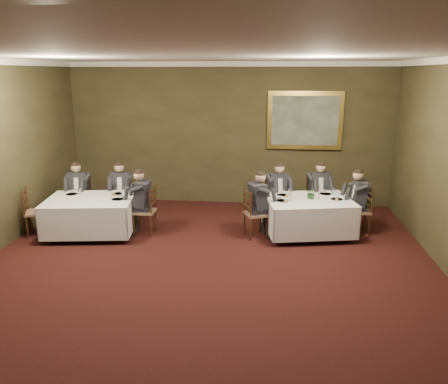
% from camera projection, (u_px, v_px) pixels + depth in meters
% --- Properties ---
extents(ground, '(10.00, 10.00, 0.00)m').
position_uv_depth(ground, '(196.00, 297.00, 6.52)').
color(ground, black).
rests_on(ground, ground).
extents(ceiling, '(8.00, 10.00, 0.10)m').
position_uv_depth(ceiling, '(192.00, 52.00, 5.60)').
color(ceiling, silver).
rests_on(ceiling, back_wall).
extents(back_wall, '(8.00, 0.10, 3.50)m').
position_uv_depth(back_wall, '(229.00, 135.00, 10.85)').
color(back_wall, '#322C19').
rests_on(back_wall, ground).
extents(crown_molding, '(8.00, 10.00, 0.12)m').
position_uv_depth(crown_molding, '(192.00, 57.00, 5.61)').
color(crown_molding, white).
rests_on(crown_molding, back_wall).
extents(table_main, '(1.95, 1.63, 0.67)m').
position_uv_depth(table_main, '(308.00, 214.00, 8.93)').
color(table_main, black).
rests_on(table_main, ground).
extents(table_second, '(1.92, 1.57, 0.67)m').
position_uv_depth(table_second, '(91.00, 213.00, 8.97)').
color(table_second, black).
rests_on(table_second, ground).
extents(chair_main_backleft, '(0.57, 0.56, 1.00)m').
position_uv_depth(chair_main_backleft, '(276.00, 209.00, 9.79)').
color(chair_main_backleft, '#846243').
rests_on(chair_main_backleft, ground).
extents(diner_main_backleft, '(0.56, 0.60, 1.35)m').
position_uv_depth(diner_main_backleft, '(277.00, 200.00, 9.71)').
color(diner_main_backleft, black).
rests_on(diner_main_backleft, chair_main_backleft).
extents(chair_main_backright, '(0.54, 0.53, 1.00)m').
position_uv_depth(chair_main_backright, '(317.00, 208.00, 9.87)').
color(chair_main_backright, '#846243').
rests_on(chair_main_backright, ground).
extents(diner_main_backright, '(0.52, 0.58, 1.35)m').
position_uv_depth(diner_main_backright, '(317.00, 198.00, 9.80)').
color(diner_main_backright, black).
rests_on(diner_main_backright, chair_main_backright).
extents(chair_main_endleft, '(0.56, 0.57, 1.00)m').
position_uv_depth(chair_main_endleft, '(255.00, 223.00, 8.88)').
color(chair_main_endleft, '#846243').
rests_on(chair_main_endleft, ground).
extents(diner_main_endleft, '(0.60, 0.56, 1.35)m').
position_uv_depth(diner_main_endleft, '(256.00, 212.00, 8.82)').
color(diner_main_endleft, black).
rests_on(diner_main_endleft, chair_main_endleft).
extents(chair_main_endright, '(0.45, 0.46, 1.00)m').
position_uv_depth(chair_main_endright, '(359.00, 220.00, 9.07)').
color(chair_main_endright, '#846243').
rests_on(chair_main_endright, ground).
extents(diner_main_endright, '(0.50, 0.44, 1.35)m').
position_uv_depth(diner_main_endright, '(359.00, 209.00, 9.01)').
color(diner_main_endright, black).
rests_on(diner_main_endright, chair_main_endright).
extents(chair_sec_backleft, '(0.48, 0.46, 1.00)m').
position_uv_depth(chair_sec_backleft, '(81.00, 208.00, 9.86)').
color(chair_sec_backleft, '#846243').
rests_on(chair_sec_backleft, ground).
extents(diner_sec_backleft, '(0.45, 0.51, 1.35)m').
position_uv_depth(diner_sec_backleft, '(80.00, 199.00, 9.79)').
color(diner_sec_backleft, black).
rests_on(diner_sec_backleft, chair_sec_backleft).
extents(chair_sec_backright, '(0.48, 0.46, 1.00)m').
position_uv_depth(chair_sec_backright, '(123.00, 208.00, 9.89)').
color(chair_sec_backright, '#846243').
rests_on(chair_sec_backright, ground).
extents(diner_sec_backright, '(0.45, 0.52, 1.35)m').
position_uv_depth(diner_sec_backright, '(122.00, 198.00, 9.82)').
color(diner_sec_backright, black).
rests_on(diner_sec_backright, chair_sec_backright).
extents(chair_sec_endright, '(0.42, 0.44, 1.00)m').
position_uv_depth(chair_sec_endright, '(145.00, 220.00, 9.04)').
color(chair_sec_endright, '#846243').
rests_on(chair_sec_endright, ground).
extents(diner_sec_endright, '(0.48, 0.42, 1.35)m').
position_uv_depth(diner_sec_endright, '(144.00, 210.00, 8.98)').
color(diner_sec_endright, black).
rests_on(diner_sec_endright, chair_sec_endright).
extents(chair_sec_endleft, '(0.55, 0.56, 1.00)m').
position_uv_depth(chair_sec_endleft, '(37.00, 222.00, 8.97)').
color(chair_sec_endleft, '#846243').
rests_on(chair_sec_endleft, ground).
extents(centerpiece, '(0.29, 0.27, 0.26)m').
position_uv_depth(centerpiece, '(312.00, 193.00, 8.84)').
color(centerpiece, '#2D5926').
rests_on(centerpiece, table_main).
extents(candlestick, '(0.06, 0.06, 0.41)m').
position_uv_depth(candlestick, '(319.00, 191.00, 8.85)').
color(candlestick, gold).
rests_on(candlestick, table_main).
extents(place_setting_table_main, '(0.33, 0.31, 0.14)m').
position_uv_depth(place_setting_table_main, '(285.00, 193.00, 9.17)').
color(place_setting_table_main, white).
rests_on(place_setting_table_main, table_main).
extents(place_setting_table_second, '(0.33, 0.31, 0.14)m').
position_uv_depth(place_setting_table_second, '(75.00, 192.00, 9.23)').
color(place_setting_table_second, white).
rests_on(place_setting_table_second, table_second).
extents(painting, '(1.80, 0.09, 1.39)m').
position_uv_depth(painting, '(305.00, 121.00, 10.50)').
color(painting, '#E8BF55').
rests_on(painting, back_wall).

